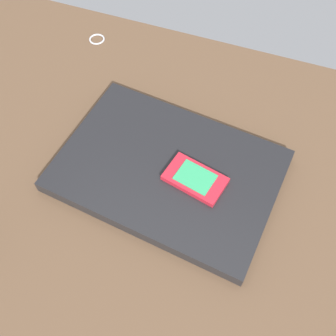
% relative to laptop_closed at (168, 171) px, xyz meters
% --- Properties ---
extents(desk_surface, '(1.20, 0.80, 0.03)m').
position_rel_laptop_closed_xyz_m(desk_surface, '(0.05, -0.05, -0.03)').
color(desk_surface, brown).
rests_on(desk_surface, ground).
extents(laptop_closed, '(0.38, 0.29, 0.02)m').
position_rel_laptop_closed_xyz_m(laptop_closed, '(0.00, 0.00, 0.00)').
color(laptop_closed, black).
rests_on(laptop_closed, desk_surface).
extents(cell_phone_on_laptop, '(0.11, 0.08, 0.01)m').
position_rel_laptop_closed_xyz_m(cell_phone_on_laptop, '(0.05, -0.01, 0.02)').
color(cell_phone_on_laptop, red).
rests_on(cell_phone_on_laptop, laptop_closed).
extents(key_ring, '(0.03, 0.03, 0.00)m').
position_rel_laptop_closed_xyz_m(key_ring, '(-0.26, 0.27, -0.01)').
color(key_ring, silver).
rests_on(key_ring, desk_surface).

